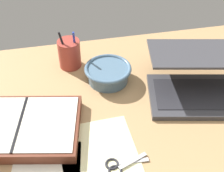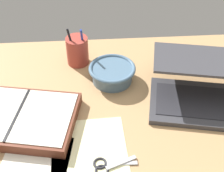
{
  "view_description": "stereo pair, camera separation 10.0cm",
  "coord_description": "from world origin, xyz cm",
  "px_view_note": "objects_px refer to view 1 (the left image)",
  "views": [
    {
      "loc": [
        -18.28,
        -62.32,
        75.02
      ],
      "look_at": [
        -2.99,
        11.39,
        9.0
      ],
      "focal_mm": 50.0,
      "sensor_mm": 36.0,
      "label": 1
    },
    {
      "loc": [
        -8.38,
        -63.7,
        75.02
      ],
      "look_at": [
        -2.99,
        11.39,
        9.0
      ],
      "focal_mm": 50.0,
      "sensor_mm": 36.0,
      "label": 2
    }
  ],
  "objects_px": {
    "scissors": "(118,166)",
    "laptop": "(197,81)",
    "pen_cup": "(69,53)",
    "bowl": "(108,73)",
    "planner": "(21,127)"
  },
  "relations": [
    {
      "from": "laptop",
      "to": "pen_cup",
      "type": "bearing_deg",
      "value": 161.34
    },
    {
      "from": "laptop",
      "to": "bowl",
      "type": "height_order",
      "value": "laptop"
    },
    {
      "from": "laptop",
      "to": "scissors",
      "type": "height_order",
      "value": "laptop"
    },
    {
      "from": "bowl",
      "to": "scissors",
      "type": "height_order",
      "value": "bowl"
    },
    {
      "from": "pen_cup",
      "to": "planner",
      "type": "relative_size",
      "value": 0.41
    },
    {
      "from": "scissors",
      "to": "laptop",
      "type": "bearing_deg",
      "value": 27.68
    },
    {
      "from": "pen_cup",
      "to": "scissors",
      "type": "distance_m",
      "value": 0.49
    },
    {
      "from": "laptop",
      "to": "pen_cup",
      "type": "xyz_separation_m",
      "value": [
        -0.41,
        0.24,
        0.01
      ]
    },
    {
      "from": "laptop",
      "to": "planner",
      "type": "xyz_separation_m",
      "value": [
        -0.59,
        -0.06,
        -0.03
      ]
    },
    {
      "from": "laptop",
      "to": "pen_cup",
      "type": "distance_m",
      "value": 0.47
    },
    {
      "from": "bowl",
      "to": "pen_cup",
      "type": "distance_m",
      "value": 0.17
    },
    {
      "from": "laptop",
      "to": "bowl",
      "type": "bearing_deg",
      "value": 168.47
    },
    {
      "from": "bowl",
      "to": "planner",
      "type": "relative_size",
      "value": 0.43
    },
    {
      "from": "bowl",
      "to": "pen_cup",
      "type": "height_order",
      "value": "pen_cup"
    },
    {
      "from": "bowl",
      "to": "planner",
      "type": "bearing_deg",
      "value": -148.77
    }
  ]
}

